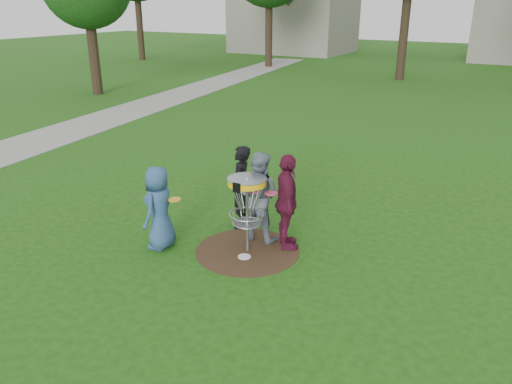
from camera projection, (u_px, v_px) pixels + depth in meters
The scene contains 10 objects.
ground at pixel (247, 251), 8.64m from camera, with size 100.00×100.00×0.00m, color #19470F.
dirt_patch at pixel (247, 251), 8.64m from camera, with size 1.80×1.80×0.01m, color #47331E.
concrete_path at pixel (133, 110), 19.75m from camera, with size 2.20×40.00×0.02m, color #9E9E99.
player_blue at pixel (159, 208), 8.55m from camera, with size 0.72×0.47×1.48m, color #2D4F7D.
player_black at pixel (241, 187), 9.33m from camera, with size 0.58×0.38×1.59m, color black.
player_grey at pixel (259, 196), 8.86m from camera, with size 0.79×0.62×1.64m, color gray.
player_maroon at pixel (287, 202), 8.49m from camera, with size 0.99×0.41×1.69m, color #5D1530.
disc_on_grass at pixel (244, 257), 8.43m from camera, with size 0.22×0.22×0.02m, color white.
disc_golf_basket at pixel (247, 197), 8.28m from camera, with size 0.66×0.67×1.38m.
held_discs at pixel (235, 192), 8.59m from camera, with size 1.67×1.32×0.15m.
Camera 1 is at (3.94, -6.61, 4.06)m, focal length 35.00 mm.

